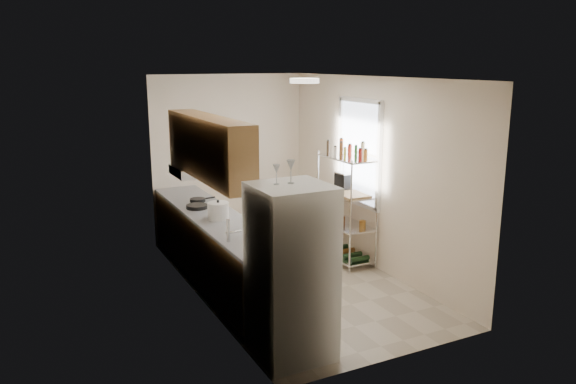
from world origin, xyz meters
The scene contains 16 objects.
room centered at (0.00, 0.00, 1.30)m, with size 2.52×4.42×2.62m.
counter_run centered at (-0.92, 0.44, 0.45)m, with size 0.63×3.51×0.90m.
upper_cabinets centered at (-1.05, 0.10, 1.81)m, with size 0.33×2.20×0.72m, color #9C6B42.
range_hood centered at (-1.00, 0.90, 1.39)m, with size 0.50×0.60×0.12m, color #B7BABC.
window centered at (1.23, 0.35, 1.55)m, with size 0.06×1.00×1.46m, color white.
bakers_rack centered at (1.00, 0.30, 1.11)m, with size 0.45×0.90×1.73m.
ceiling_dome centered at (0.00, -0.30, 2.57)m, with size 0.34×0.34×0.06m, color white.
refrigerator centered at (-0.87, -1.67, 0.85)m, with size 0.70×0.70×1.69m, color white.
wine_glass_a centered at (-0.98, -1.59, 1.78)m, with size 0.07×0.07×0.18m, color silver, non-canonical shape.
wine_glass_b centered at (-0.84, -1.61, 1.80)m, with size 0.08×0.08×0.22m, color silver, non-canonical shape.
rice_cooker centered at (-0.92, 0.19, 1.01)m, with size 0.26×0.26×0.21m, color white.
frying_pan_large centered at (-1.00, 0.80, 0.92)m, with size 0.28×0.28×0.05m, color black.
frying_pan_small centered at (-0.88, 1.15, 0.92)m, with size 0.21×0.21×0.04m, color black.
cutting_board centered at (0.95, 0.09, 1.03)m, with size 0.35×0.45×0.03m, color tan.
espresso_machine centered at (1.02, 0.43, 1.14)m, with size 0.15×0.22×0.26m, color black.
storage_bag centered at (1.00, 0.50, 0.64)m, with size 0.10×0.14×0.17m, color #952F12.
Camera 1 is at (-3.14, -6.11, 2.79)m, focal length 35.00 mm.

